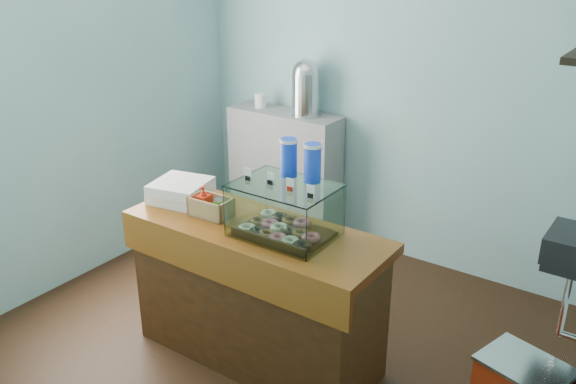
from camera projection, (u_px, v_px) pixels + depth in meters
The scene contains 8 objects.
ground at pixel (281, 335), 4.06m from camera, with size 3.50×3.50×0.00m, color black.
room_shell at pixel (284, 81), 3.40m from camera, with size 3.54×3.04×2.82m.
counter at pixel (256, 293), 3.69m from camera, with size 1.60×0.60×0.90m.
back_shelf at pixel (285, 173), 5.32m from camera, with size 1.00×0.32×1.10m, color gray.
display_case at pixel (287, 207), 3.38m from camera, with size 0.56×0.41×0.52m.
condiment_crate at pixel (210, 206), 3.64m from camera, with size 0.26×0.16×0.18m.
pastry_boxes at pixel (181, 191), 3.86m from camera, with size 0.40×0.39×0.13m.
coffee_urn at pixel (306, 86), 4.91m from camera, with size 0.25×0.25×0.46m.
Camera 1 is at (1.97, -2.75, 2.43)m, focal length 38.00 mm.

